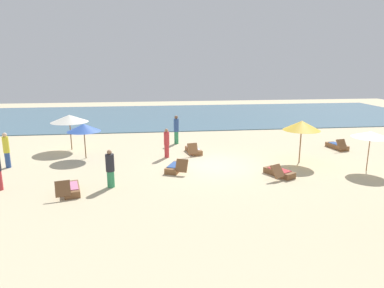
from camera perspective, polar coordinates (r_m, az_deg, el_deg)
ground_plane at (r=17.89m, az=3.79°, el=-3.61°), size 60.00×60.00×0.00m
ocean_water at (r=34.34m, az=-1.51°, el=4.77°), size 48.00×16.00×0.06m
umbrella_0 at (r=18.78m, az=17.81°, el=2.94°), size 1.93×1.93×2.28m
umbrella_1 at (r=18.67m, az=27.62°, el=1.43°), size 1.79×1.79×2.00m
umbrella_2 at (r=21.96m, az=-19.76°, el=4.01°), size 2.22×2.22×2.16m
umbrella_3 at (r=19.72m, az=-17.59°, el=2.60°), size 1.83×1.83×1.95m
lounger_0 at (r=20.18m, az=0.26°, el=-1.06°), size 0.91×1.72×0.74m
lounger_1 at (r=15.00m, az=-19.53°, el=-7.10°), size 0.97×1.75×0.73m
lounger_2 at (r=16.97m, az=-2.74°, el=-3.92°), size 1.18×1.74×0.74m
lounger_3 at (r=23.06m, az=23.05°, el=-0.31°), size 0.86×1.73×0.73m
lounger_4 at (r=16.73m, az=14.30°, el=-4.60°), size 1.30×1.76×0.70m
person_0 at (r=22.41m, az=-2.64°, el=2.45°), size 0.33×0.33×1.88m
person_2 at (r=19.21m, az=-4.25°, el=0.19°), size 0.32×0.32×1.65m
person_3 at (r=15.03m, az=-13.47°, el=-4.02°), size 0.52×0.52×1.66m
person_4 at (r=19.67m, az=-28.52°, el=-0.85°), size 0.35×0.35×1.82m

